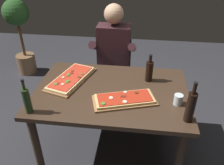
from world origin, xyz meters
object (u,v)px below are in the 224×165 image
(dining_table, at_px, (111,98))
(wine_bottle_dark, at_px, (191,106))
(pizza_rectangular_front, at_px, (124,99))
(potted_plant_corner, at_px, (19,30))
(diner_chair, at_px, (114,69))
(vinegar_bottle_green, at_px, (27,100))
(seated_diner, at_px, (113,55))
(pizza_rectangular_left, at_px, (71,78))
(oil_bottle_amber, at_px, (149,71))
(tumbler_near_camera, at_px, (178,100))

(dining_table, bearing_deg, wine_bottle_dark, -28.06)
(pizza_rectangular_front, relative_size, potted_plant_corner, 0.49)
(diner_chair, distance_m, potted_plant_corner, 1.68)
(dining_table, relative_size, pizza_rectangular_front, 2.42)
(dining_table, distance_m, vinegar_bottle_green, 0.76)
(diner_chair, relative_size, seated_diner, 0.65)
(seated_diner, bearing_deg, potted_plant_corner, 154.52)
(pizza_rectangular_left, bearing_deg, oil_bottle_amber, 6.94)
(pizza_rectangular_front, distance_m, seated_diner, 0.92)
(wine_bottle_dark, bearing_deg, dining_table, 151.94)
(vinegar_bottle_green, xyz_separation_m, diner_chair, (0.54, 1.25, -0.37))
(dining_table, relative_size, seated_diner, 1.05)
(dining_table, relative_size, wine_bottle_dark, 4.11)
(tumbler_near_camera, bearing_deg, dining_table, 166.30)
(diner_chair, bearing_deg, wine_bottle_dark, -59.41)
(vinegar_bottle_green, relative_size, potted_plant_corner, 0.25)
(oil_bottle_amber, bearing_deg, wine_bottle_dark, -61.85)
(seated_diner, bearing_deg, tumbler_near_camera, -53.42)
(pizza_rectangular_front, xyz_separation_m, diner_chair, (-0.21, 1.01, -0.27))
(wine_bottle_dark, height_order, tumbler_near_camera, wine_bottle_dark)
(seated_diner, bearing_deg, oil_bottle_amber, -51.84)
(dining_table, xyz_separation_m, diner_chair, (-0.07, 0.86, -0.16))
(seated_diner, bearing_deg, diner_chair, 90.00)
(pizza_rectangular_left, height_order, oil_bottle_amber, oil_bottle_amber)
(dining_table, relative_size, tumbler_near_camera, 15.14)
(oil_bottle_amber, distance_m, potted_plant_corner, 2.32)
(wine_bottle_dark, distance_m, diner_chair, 1.44)
(oil_bottle_amber, bearing_deg, potted_plant_corner, 147.21)
(pizza_rectangular_front, distance_m, vinegar_bottle_green, 0.78)
(tumbler_near_camera, bearing_deg, potted_plant_corner, 143.68)
(seated_diner, bearing_deg, vinegar_bottle_green, -115.35)
(tumbler_near_camera, height_order, seated_diner, seated_diner)
(oil_bottle_amber, height_order, tumbler_near_camera, oil_bottle_amber)
(dining_table, distance_m, pizza_rectangular_front, 0.24)
(vinegar_bottle_green, bearing_deg, wine_bottle_dark, 2.70)
(pizza_rectangular_front, relative_size, oil_bottle_amber, 2.11)
(vinegar_bottle_green, xyz_separation_m, seated_diner, (0.54, 1.13, -0.11))
(pizza_rectangular_front, relative_size, vinegar_bottle_green, 1.91)
(diner_chair, bearing_deg, dining_table, -85.18)
(pizza_rectangular_front, bearing_deg, tumbler_near_camera, 2.26)
(potted_plant_corner, bearing_deg, dining_table, -42.34)
(tumbler_near_camera, bearing_deg, oil_bottle_amber, 124.13)
(tumbler_near_camera, bearing_deg, wine_bottle_dark, -74.46)
(wine_bottle_dark, bearing_deg, pizza_rectangular_left, 156.32)
(oil_bottle_amber, bearing_deg, vinegar_bottle_green, -147.26)
(wine_bottle_dark, bearing_deg, potted_plant_corner, 141.18)
(pizza_rectangular_left, height_order, wine_bottle_dark, wine_bottle_dark)
(dining_table, relative_size, pizza_rectangular_left, 2.24)
(oil_bottle_amber, xyz_separation_m, seated_diner, (-0.41, 0.52, -0.11))
(dining_table, xyz_separation_m, pizza_rectangular_left, (-0.41, 0.12, 0.12))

